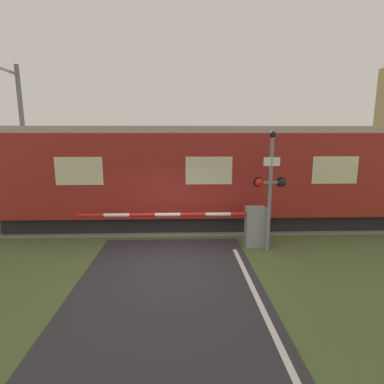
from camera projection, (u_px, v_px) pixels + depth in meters
ground_plane at (171, 265)px, 8.14m from camera, size 80.00×80.00×0.00m
track_bed at (174, 223)px, 12.02m from camera, size 36.00×3.20×0.13m
train at (205, 175)px, 11.71m from camera, size 15.89×3.02×3.79m
crossing_barrier at (241, 224)px, 9.43m from camera, size 5.90×0.44×1.27m
signal_post at (270, 185)px, 8.83m from camera, size 0.98×0.26×3.59m
catenary_pole at (23, 138)px, 13.03m from camera, size 0.20×1.90×6.41m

